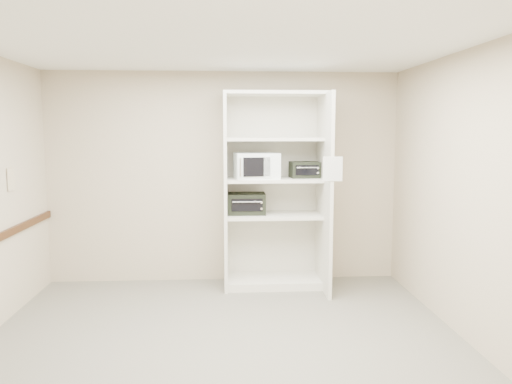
{
  "coord_description": "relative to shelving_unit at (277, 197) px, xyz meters",
  "views": [
    {
      "loc": [
        0.02,
        -4.43,
        1.94
      ],
      "look_at": [
        0.38,
        1.36,
        1.24
      ],
      "focal_mm": 35.0,
      "sensor_mm": 36.0,
      "label": 1
    }
  ],
  "objects": [
    {
      "name": "toaster_oven_upper",
      "position": [
        0.34,
        0.01,
        0.34
      ],
      "size": [
        0.37,
        0.29,
        0.2
      ],
      "primitive_type": "cube",
      "rotation": [
        0.0,
        0.0,
        0.09
      ],
      "color": "black",
      "rests_on": "shelving_unit"
    },
    {
      "name": "wall_right",
      "position": [
        1.58,
        -1.7,
        0.22
      ],
      "size": [
        0.02,
        4.0,
        2.7
      ],
      "primitive_type": "cube",
      "color": "tan",
      "rests_on": "ground"
    },
    {
      "name": "microwave",
      "position": [
        -0.27,
        -0.06,
        0.4
      ],
      "size": [
        0.57,
        0.46,
        0.31
      ],
      "primitive_type": "cube",
      "rotation": [
        0.0,
        0.0,
        0.11
      ],
      "color": "white",
      "rests_on": "shelving_unit"
    },
    {
      "name": "shelving_unit",
      "position": [
        0.0,
        0.0,
        0.0
      ],
      "size": [
        1.24,
        0.92,
        2.42
      ],
      "color": "silver",
      "rests_on": "floor"
    },
    {
      "name": "toaster_oven_lower",
      "position": [
        -0.38,
        0.03,
        -0.08
      ],
      "size": [
        0.46,
        0.35,
        0.26
      ],
      "primitive_type": "cube",
      "rotation": [
        0.0,
        0.0,
        -0.01
      ],
      "color": "black",
      "rests_on": "shelving_unit"
    },
    {
      "name": "wall_front",
      "position": [
        -0.67,
        -3.7,
        0.22
      ],
      "size": [
        4.5,
        0.02,
        2.7
      ],
      "primitive_type": "cube",
      "color": "tan",
      "rests_on": "ground"
    },
    {
      "name": "paper_sign",
      "position": [
        0.56,
        -0.63,
        0.4
      ],
      "size": [
        0.21,
        0.02,
        0.27
      ],
      "primitive_type": "cube",
      "rotation": [
        0.0,
        0.0,
        -0.08
      ],
      "color": "white",
      "rests_on": "shelving_unit"
    },
    {
      "name": "ceiling",
      "position": [
        -0.67,
        -1.7,
        1.57
      ],
      "size": [
        4.5,
        4.0,
        0.01
      ],
      "primitive_type": "cube",
      "color": "white"
    },
    {
      "name": "wall_back",
      "position": [
        -0.67,
        0.3,
        0.22
      ],
      "size": [
        4.5,
        0.02,
        2.7
      ],
      "primitive_type": "cube",
      "color": "tan",
      "rests_on": "ground"
    },
    {
      "name": "floor",
      "position": [
        -0.67,
        -1.7,
        -1.13
      ],
      "size": [
        4.5,
        4.0,
        0.01
      ],
      "primitive_type": "cube",
      "color": "#605C54",
      "rests_on": "ground"
    },
    {
      "name": "wall_poster",
      "position": [
        -2.9,
        -0.76,
        0.31
      ],
      "size": [
        0.01,
        0.17,
        0.24
      ],
      "primitive_type": "cube",
      "color": "silver",
      "rests_on": "wall_left"
    }
  ]
}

